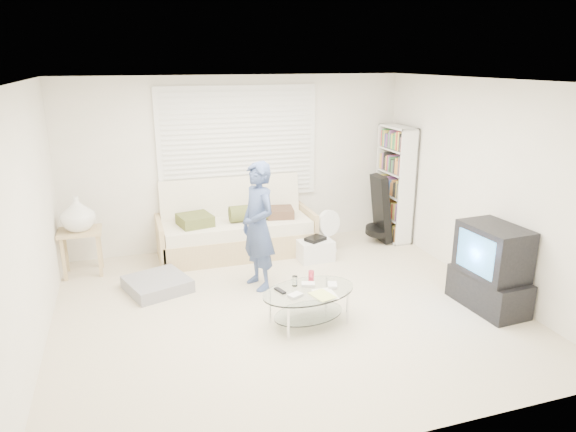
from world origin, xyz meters
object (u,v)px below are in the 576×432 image
object	(u,v)px
tv_unit	(491,268)
coffee_table	(309,296)
futon_sofa	(236,230)
bookshelf	(395,184)

from	to	relation	value
tv_unit	coffee_table	size ratio (longest dim) A/B	0.85
futon_sofa	bookshelf	size ratio (longest dim) A/B	1.25
futon_sofa	bookshelf	distance (m)	2.53
bookshelf	tv_unit	bearing A→B (deg)	-92.95
futon_sofa	coffee_table	size ratio (longest dim) A/B	1.93
tv_unit	bookshelf	bearing A→B (deg)	87.05
futon_sofa	tv_unit	bearing A→B (deg)	-47.32
tv_unit	coffee_table	world-z (taller)	tv_unit
bookshelf	coffee_table	world-z (taller)	bookshelf
coffee_table	tv_unit	bearing A→B (deg)	-7.44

